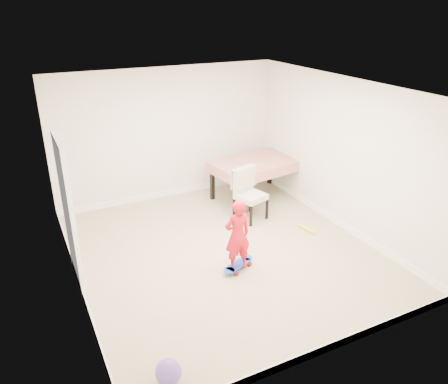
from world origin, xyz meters
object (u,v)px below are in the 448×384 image
dining_chair (251,195)px  child (237,237)px  dining_table (255,179)px  skateboard (238,266)px  balloon (168,372)px

dining_chair → child: (-1.01, -1.38, 0.08)m
dining_table → skateboard: (-1.54, -2.14, -0.36)m
child → balloon: child is taller
child → skateboard: bearing=-148.8°
dining_table → skateboard: 2.66m
dining_chair → skateboard: bearing=-142.6°
child → balloon: size_ratio=3.98×
child → dining_chair: bearing=-126.2°
dining_table → child: (-1.57, -2.16, 0.16)m
skateboard → balloon: balloon is taller
dining_table → balloon: size_ratio=6.08×
skateboard → child: child is taller
dining_chair → child: bearing=-143.0°
dining_chair → skateboard: dining_chair is taller
dining_chair → skateboard: (-0.98, -1.36, -0.44)m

